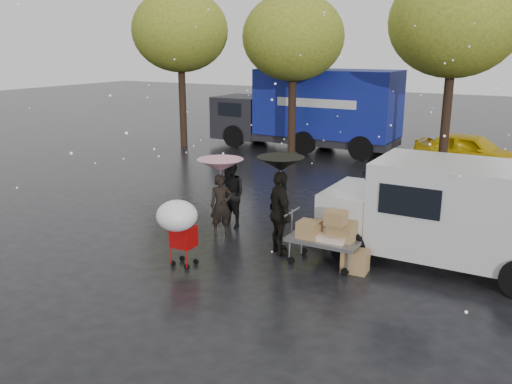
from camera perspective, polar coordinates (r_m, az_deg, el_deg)
The scene contains 14 objects.
ground at distance 12.39m, azimuth -2.07°, elevation -6.02°, with size 90.00×90.00×0.00m, color black.
person_pink at distance 13.11m, azimuth -3.70°, elevation -1.38°, with size 0.55×0.36×1.50m, color black.
person_middle at distance 13.65m, azimuth -2.72°, elevation -0.19°, with size 0.84×0.65×1.73m, color black.
person_black at distance 11.83m, azimuth 2.56°, elevation -2.25°, with size 1.10×0.46×1.88m, color black.
umbrella_pink at distance 12.86m, azimuth -3.77°, elevation 2.81°, with size 1.11×1.11×1.88m.
umbrella_black at distance 11.55m, azimuth 2.63°, elevation 2.97°, with size 1.02×1.02×2.19m.
vendor_cart at distance 11.34m, azimuth 7.57°, elevation -4.27°, with size 1.52×0.80×1.27m.
shopping_cart at distance 11.12m, azimuth -8.21°, elevation -2.86°, with size 0.84×0.84×1.46m.
white_van at distance 11.85m, azimuth 19.78°, elevation -2.00°, with size 4.91×2.18×2.20m.
blue_truck at distance 24.09m, azimuth 5.62°, elevation 8.61°, with size 8.30×2.60×3.50m.
box_ground_near at distance 11.30m, azimuth 10.40°, elevation -7.15°, with size 0.52×0.41×0.47m, color olive.
box_ground_far at distance 12.88m, azimuth 6.46°, elevation -4.44°, with size 0.45×0.35×0.35m, color olive.
yellow_taxi at distance 21.54m, azimuth 21.68°, elevation 3.97°, with size 1.64×4.07×1.39m, color #E2B80B.
tree_row at distance 20.88m, azimuth 11.80°, elevation 16.36°, with size 21.60×4.40×7.12m.
Camera 1 is at (6.10, -9.81, 4.47)m, focal length 38.00 mm.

